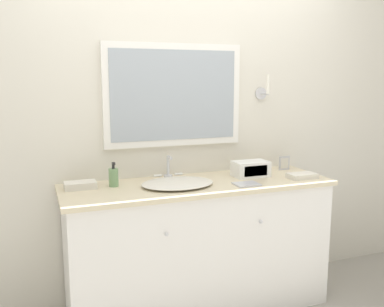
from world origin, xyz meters
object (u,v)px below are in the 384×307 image
(soap_bottle, at_px, (114,177))
(picture_frame, at_px, (284,163))
(sink_basin, at_px, (177,183))
(appliance_box, at_px, (251,169))

(soap_bottle, distance_m, picture_frame, 1.30)
(sink_basin, distance_m, picture_frame, 0.93)
(sink_basin, relative_size, soap_bottle, 2.97)
(soap_bottle, bearing_deg, appliance_box, -3.28)
(soap_bottle, xyz_separation_m, appliance_box, (0.96, -0.06, -0.01))
(sink_basin, xyz_separation_m, appliance_box, (0.57, 0.07, 0.04))
(sink_basin, height_order, soap_bottle, sink_basin)
(soap_bottle, bearing_deg, sink_basin, -17.80)
(appliance_box, bearing_deg, sink_basin, -173.10)
(appliance_box, distance_m, picture_frame, 0.36)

